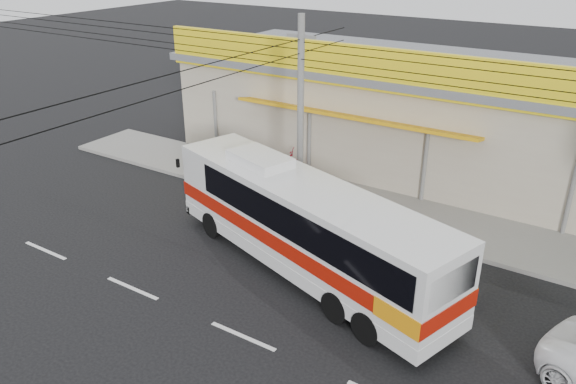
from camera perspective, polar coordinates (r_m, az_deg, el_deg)
name	(u,v)px	position (r m, az deg, el deg)	size (l,w,h in m)	color
ground	(295,289)	(16.49, 0.68, -9.85)	(120.00, 120.00, 0.00)	black
sidewalk	(380,210)	(21.10, 9.34, -1.79)	(30.00, 3.20, 0.15)	slate
lane_markings	(243,336)	(14.84, -4.60, -14.41)	(50.00, 0.12, 0.01)	silver
storefront_building	(436,115)	(25.20, 14.84, 7.53)	(22.60, 9.20, 5.70)	#AA9D89
coach_bus	(308,223)	(16.37, 2.07, -3.18)	(10.49, 5.27, 3.18)	silver
motorbike_red	(279,161)	(23.69, -0.91, 3.19)	(0.73, 2.09, 1.10)	maroon
motorbike_dark	(239,163)	(23.71, -5.04, 3.00)	(0.47, 1.68, 1.01)	black
utility_pole	(301,53)	(18.83, 1.34, 13.93)	(34.00, 14.00, 7.10)	#5E5E5B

